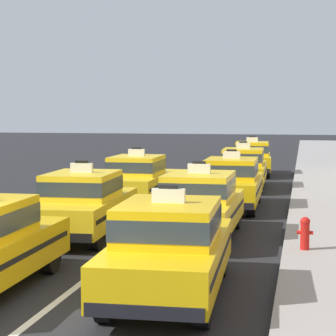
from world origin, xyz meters
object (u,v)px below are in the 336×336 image
(taxi_left_second, at_px, (83,203))
(taxi_right_fifth, at_px, (252,158))
(taxi_right_second, at_px, (200,204))
(taxi_right_nearest, at_px, (169,247))
(taxi_left_third, at_px, (137,178))
(taxi_right_fourth, at_px, (243,168))
(fire_hydrant, at_px, (305,232))
(taxi_right_third, at_px, (232,182))

(taxi_left_second, height_order, taxi_right_fifth, same)
(taxi_left_second, xyz_separation_m, taxi_right_second, (2.93, 0.39, 0.00))
(taxi_right_nearest, bearing_deg, taxi_left_third, 107.34)
(taxi_left_third, distance_m, taxi_right_second, 6.43)
(taxi_right_fourth, distance_m, fire_hydrant, 12.44)
(taxi_left_second, height_order, taxi_right_nearest, same)
(taxi_right_nearest, xyz_separation_m, taxi_right_fifth, (-0.29, 21.65, 0.00))
(taxi_right_second, bearing_deg, taxi_right_nearest, -86.62)
(taxi_right_second, bearing_deg, taxi_right_fourth, 89.45)
(taxi_right_second, distance_m, taxi_right_third, 5.14)
(taxi_right_nearest, height_order, taxi_right_third, same)
(taxi_left_third, height_order, taxi_right_fourth, same)
(taxi_left_third, height_order, taxi_right_second, same)
(taxi_left_third, relative_size, taxi_right_nearest, 0.99)
(taxi_right_nearest, height_order, taxi_right_fourth, same)
(taxi_right_third, bearing_deg, fire_hydrant, -70.44)
(taxi_left_third, distance_m, taxi_right_fifth, 11.25)
(taxi_left_second, distance_m, taxi_right_third, 6.36)
(taxi_left_second, relative_size, taxi_right_third, 1.01)
(taxi_right_third, xyz_separation_m, fire_hydrant, (2.35, -6.61, -0.33))
(taxi_right_fifth, bearing_deg, taxi_right_second, -90.04)
(taxi_right_third, distance_m, taxi_right_fifth, 11.33)
(taxi_left_third, xyz_separation_m, taxi_right_fourth, (3.18, 5.06, 0.00))
(taxi_left_second, xyz_separation_m, taxi_right_fourth, (3.03, 11.09, 0.00))
(taxi_right_fourth, bearing_deg, taxi_right_third, -88.57)
(taxi_right_nearest, bearing_deg, taxi_right_second, 93.38)
(taxi_left_second, height_order, taxi_right_second, same)
(taxi_left_third, xyz_separation_m, taxi_right_fifth, (3.09, 10.81, 0.00))
(taxi_left_third, distance_m, taxi_right_fourth, 5.97)
(taxi_right_nearest, height_order, fire_hydrant, taxi_right_nearest)
(taxi_right_fifth, xyz_separation_m, fire_hydrant, (2.58, -17.94, -0.33))
(taxi_right_second, distance_m, taxi_right_fourth, 10.70)
(taxi_right_fourth, bearing_deg, fire_hydrant, -78.46)
(taxi_left_second, relative_size, taxi_right_second, 1.01)
(taxi_left_third, relative_size, taxi_right_fifth, 0.98)
(taxi_left_third, bearing_deg, taxi_right_fourth, 57.87)
(taxi_left_third, bearing_deg, fire_hydrant, -51.50)
(taxi_left_third, bearing_deg, taxi_left_second, -88.61)
(fire_hydrant, bearing_deg, taxi_left_third, 128.50)
(taxi_right_second, bearing_deg, taxi_right_fifth, 89.96)
(taxi_right_second, distance_m, fire_hydrant, 3.00)
(taxi_left_second, relative_size, fire_hydrant, 6.34)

